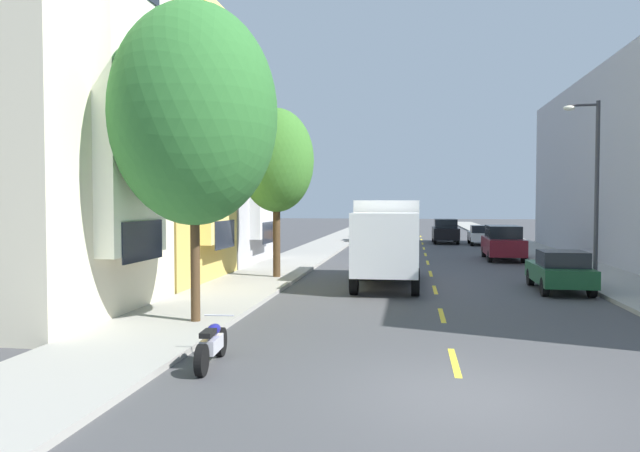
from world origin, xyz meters
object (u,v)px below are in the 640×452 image
(street_lamp, at_px, (593,178))
(parked_sedan_orange, at_px, (367,233))
(parked_hatchback_white, at_px, (481,235))
(street_tree_nearest, at_px, (194,115))
(parked_motorcycle, at_px, (212,345))
(delivery_box_truck, at_px, (388,237))
(parked_suv_silver, at_px, (377,225))
(street_tree_second, at_px, (276,161))
(parked_wagon_teal, at_px, (372,229))
(parked_suv_burgundy, at_px, (503,242))
(moving_black_sedan, at_px, (445,231))
(parked_hatchback_forest, at_px, (560,271))

(street_lamp, distance_m, parked_sedan_orange, 26.61)
(street_lamp, distance_m, parked_hatchback_white, 22.72)
(street_tree_nearest, distance_m, parked_motorcycle, 6.35)
(parked_sedan_orange, bearing_deg, street_lamp, -66.75)
(delivery_box_truck, height_order, parked_sedan_orange, delivery_box_truck)
(parked_sedan_orange, bearing_deg, parked_suv_silver, 89.51)
(street_tree_nearest, distance_m, street_tree_second, 9.33)
(street_tree_second, relative_size, parked_wagon_teal, 1.47)
(parked_wagon_teal, bearing_deg, parked_motorcycle, -90.46)
(parked_suv_burgundy, distance_m, parked_motorcycle, 24.91)
(parked_wagon_teal, bearing_deg, parked_sedan_orange, -90.57)
(parked_suv_silver, bearing_deg, moving_black_sedan, -63.08)
(street_tree_nearest, xyz_separation_m, parked_suv_burgundy, (10.62, 19.76, -4.48))
(street_lamp, height_order, delivery_box_truck, street_lamp)
(parked_suv_silver, height_order, parked_motorcycle, parked_suv_silver)
(parked_wagon_teal, bearing_deg, street_lamp, -70.94)
(parked_motorcycle, bearing_deg, moving_black_sedan, 79.93)
(street_tree_second, height_order, parked_suv_burgundy, street_tree_second)
(street_tree_nearest, relative_size, parked_hatchback_forest, 2.03)
(parked_suv_burgundy, distance_m, parked_hatchback_forest, 12.00)
(parked_suv_silver, relative_size, parked_hatchback_forest, 1.20)
(street_tree_second, height_order, parked_wagon_teal, street_tree_second)
(street_tree_second, distance_m, parked_motorcycle, 13.67)
(moving_black_sedan, distance_m, parked_motorcycle, 37.48)
(parked_motorcycle, bearing_deg, street_tree_second, 97.35)
(street_lamp, distance_m, parked_motorcycle, 17.09)
(street_tree_nearest, bearing_deg, parked_suv_burgundy, 61.74)
(parked_suv_silver, distance_m, parked_hatchback_forest, 38.82)
(street_tree_nearest, relative_size, delivery_box_truck, 1.14)
(street_tree_nearest, height_order, moving_black_sedan, street_tree_nearest)
(parked_suv_silver, relative_size, parked_motorcycle, 2.35)
(parked_wagon_teal, height_order, parked_suv_silver, parked_suv_silver)
(parked_hatchback_forest, distance_m, moving_black_sedan, 25.80)
(street_tree_nearest, bearing_deg, parked_hatchback_white, 71.23)
(street_tree_second, height_order, parked_suv_silver, street_tree_second)
(parked_wagon_teal, distance_m, moving_black_sedan, 8.55)
(street_lamp, height_order, parked_wagon_teal, street_lamp)
(parked_sedan_orange, height_order, parked_motorcycle, parked_sedan_orange)
(delivery_box_truck, distance_m, moving_black_sedan, 24.88)
(street_tree_nearest, height_order, parked_hatchback_white, street_tree_nearest)
(street_tree_nearest, xyz_separation_m, moving_black_sedan, (8.20, 33.43, -4.48))
(parked_hatchback_white, bearing_deg, parked_motorcycle, -104.54)
(street_lamp, bearing_deg, street_tree_second, 179.98)
(parked_hatchback_white, bearing_deg, parked_wagon_teal, 139.20)
(parked_sedan_orange, distance_m, moving_black_sedan, 6.27)
(street_lamp, xyz_separation_m, moving_black_sedan, (-4.15, 24.12, -3.16))
(street_tree_nearest, relative_size, moving_black_sedan, 1.70)
(street_lamp, distance_m, parked_wagon_teal, 31.91)
(parked_suv_burgundy, bearing_deg, parked_hatchback_forest, -88.95)
(parked_suv_burgundy, relative_size, parked_suv_silver, 1.00)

